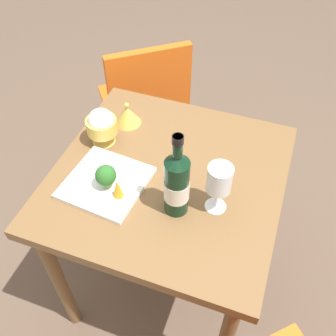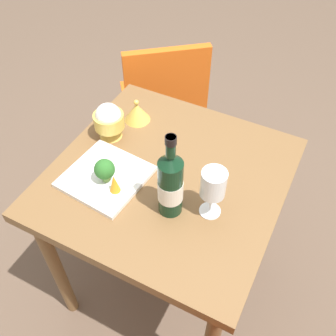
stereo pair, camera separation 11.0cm
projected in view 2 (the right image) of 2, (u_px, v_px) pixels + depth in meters
ground_plane at (168, 278)px, 1.87m from camera, size 8.00×8.00×0.00m
dining_table at (168, 194)px, 1.39m from camera, size 0.77×0.77×0.76m
chair_by_wall at (164, 98)px, 1.97m from camera, size 0.56×0.56×0.85m
wine_bottle at (170, 184)px, 1.12m from camera, size 0.08×0.08×0.31m
wine_glass at (213, 185)px, 1.11m from camera, size 0.08×0.08×0.18m
rice_bowl at (109, 120)px, 1.38m from camera, size 0.11×0.11×0.14m
rice_bowl_lid at (137, 112)px, 1.47m from camera, size 0.10×0.10×0.09m
serving_plate at (106, 177)px, 1.29m from camera, size 0.27×0.27×0.02m
broccoli_floret at (105, 170)px, 1.23m from camera, size 0.07×0.07×0.09m
carrot_garnish_left at (114, 183)px, 1.22m from camera, size 0.03×0.03×0.07m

